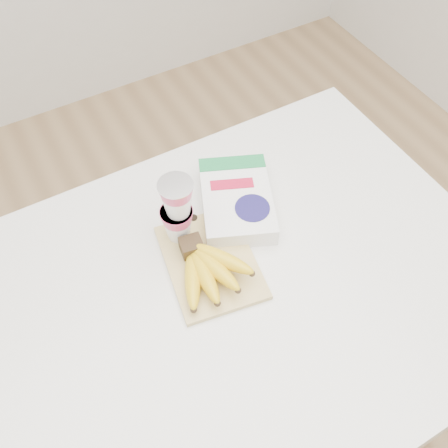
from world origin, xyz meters
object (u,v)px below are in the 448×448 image
object	(u,v)px
cutting_board	(210,262)
yogurt_stack	(177,209)
table	(213,380)
bananas	(207,268)
cereal_box	(237,200)

from	to	relation	value
cutting_board	yogurt_stack	xyz separation A→B (m)	(-0.03, 0.09, 0.10)
table	bananas	size ratio (longest dim) A/B	7.20
cereal_box	table	bearing A→B (deg)	-110.16
table	yogurt_stack	size ratio (longest dim) A/B	7.49
cutting_board	cereal_box	world-z (taller)	cereal_box
cutting_board	bananas	world-z (taller)	bananas
table	cereal_box	world-z (taller)	cereal_box
table	cutting_board	xyz separation A→B (m)	(0.05, 0.08, 0.50)
yogurt_stack	bananas	bearing A→B (deg)	-87.74
bananas	yogurt_stack	bearing A→B (deg)	92.26
table	cutting_board	bearing A→B (deg)	58.88
table	bananas	xyz separation A→B (m)	(0.02, 0.05, 0.53)
bananas	cutting_board	bearing A→B (deg)	51.10
table	yogurt_stack	world-z (taller)	yogurt_stack
bananas	cereal_box	distance (m)	0.21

